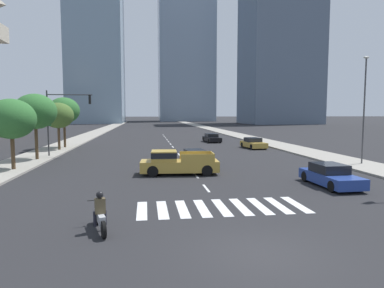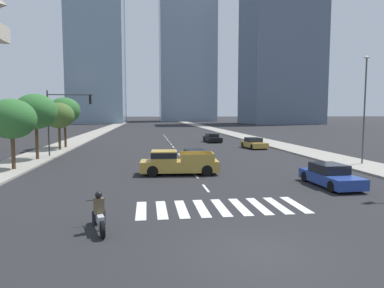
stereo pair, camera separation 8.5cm
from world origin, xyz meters
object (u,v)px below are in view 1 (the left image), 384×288
Objects in this scene: traffic_signal_far at (64,111)px; street_tree_second at (35,112)px; sedan_black_0 at (212,138)px; street_tree_nearest at (11,119)px; pickup_truck at (176,163)px; street_lamp_east at (364,103)px; sedan_blue_2 at (330,176)px; street_tree_fourth at (64,111)px; sedan_gold_1 at (253,143)px; motorcycle_lead at (100,215)px; street_tree_third at (58,116)px; sedan_blue_3 at (196,158)px.

street_tree_second is (-1.91, -2.34, -0.03)m from traffic_signal_far.
sedan_black_0 is 30.14m from street_tree_nearest.
street_tree_second is at bearing -32.43° from pickup_truck.
pickup_truck is 0.63× the size of street_lamp_east.
sedan_blue_2 is 0.74× the size of street_tree_fourth.
sedan_blue_2 is at bearing -21.27° from street_tree_nearest.
traffic_signal_far is 3.03m from street_tree_second.
sedan_gold_1 is at bearing 19.12° from street_tree_second.
sedan_black_0 is 20.87m from street_tree_fourth.
sedan_blue_2 is at bearing -2.23° from sedan_black_0.
traffic_signal_far reaches higher than sedan_gold_1.
motorcycle_lead is 0.46× the size of sedan_black_0.
sedan_blue_2 is at bearing -46.40° from street_tree_third.
sedan_black_0 is 0.88× the size of street_tree_third.
street_lamp_east reaches higher than sedan_gold_1.
sedan_blue_2 is (12.46, 6.09, 0.01)m from motorcycle_lead.
street_tree_third is at bearing -51.17° from pickup_truck.
sedan_black_0 is at bearing -165.89° from sedan_gold_1.
street_lamp_east is 1.68× the size of street_tree_nearest.
sedan_black_0 is at bearing 41.63° from street_tree_second.
street_tree_nearest reaches higher than motorcycle_lead.
motorcycle_lead is at bearing -73.74° from street_tree_third.
sedan_black_0 is at bearing 108.55° from street_lamp_east.
sedan_black_0 is 22.68m from sedan_blue_3.
sedan_gold_1 is (14.71, 27.51, 0.01)m from motorcycle_lead.
sedan_blue_3 is at bearing -30.64° from traffic_signal_far.
street_tree_second is (-27.38, 6.41, -0.69)m from street_lamp_east.
sedan_blue_2 is at bearing -49.84° from street_tree_fourth.
traffic_signal_far is at bearing -0.04° from motorcycle_lead.
motorcycle_lead is at bearing -145.66° from street_lamp_east.
street_tree_nearest is (-22.77, -13.43, 3.26)m from sedan_gold_1.
sedan_blue_2 is 0.76× the size of street_tree_second.
street_tree_fourth reaches higher than sedan_black_0.
street_tree_nearest reaches higher than sedan_gold_1.
street_tree_nearest is (-1.91, -7.88, -0.59)m from traffic_signal_far.
street_tree_third is at bearing 90.00° from street_tree_nearest.
sedan_black_0 is at bearing -179.59° from sedan_blue_2.
street_tree_fourth is (-13.79, 15.49, 3.99)m from sedan_blue_3.
street_tree_nearest is at bearing -90.00° from street_tree_third.
pickup_truck is 22.92m from street_tree_fourth.
street_tree_third is (-20.52, 21.55, 3.41)m from sedan_blue_2.
street_tree_third is (-22.77, 0.13, 3.42)m from sedan_gold_1.
pickup_truck is 16.29m from street_lamp_east.
motorcycle_lead is 28.99m from street_tree_third.
traffic_signal_far is 1.08× the size of street_tree_second.
sedan_blue_3 is 15.06m from street_tree_second.
street_tree_nearest is at bearing -112.88° from sedan_blue_2.
traffic_signal_far is 1.19× the size of street_tree_third.
sedan_blue_3 is 0.78× the size of traffic_signal_far.
sedan_gold_1 is 0.90× the size of sedan_blue_3.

